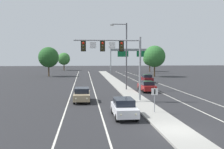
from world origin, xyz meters
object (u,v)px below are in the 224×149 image
Objects in this scene: median_sign_post at (155,96)px; car_receding_darkred at (147,78)px; car_receding_red at (147,86)px; tree_far_left_b at (49,57)px; tree_far_right_c at (150,59)px; highway_sign_gantry at (132,53)px; car_oncoming_tan at (82,95)px; tree_far_left_a at (64,59)px; car_oncoming_white at (124,108)px; street_lamp_median at (125,52)px; tree_far_right_b at (155,56)px; overhead_signal_mast at (117,53)px.

car_receding_darkred is (6.06, 28.41, -0.77)m from median_sign_post.
car_receding_red and car_receding_darkred have the same top height.
tree_far_left_b is 1.14× the size of tree_far_right_c.
car_receding_red is at bearing -97.43° from highway_sign_gantry.
car_oncoming_tan is 24.75m from car_receding_darkred.
tree_far_left_a is (-29.65, 10.69, -0.05)m from tree_far_right_c.
median_sign_post is 0.33× the size of tree_far_right_c.
tree_far_left_b is at bearing 104.50° from car_oncoming_white.
car_oncoming_white is 57.81m from highway_sign_gantry.
highway_sign_gantry is (8.13, 55.40, 4.58)m from median_sign_post.
tree_far_left_a reaches higher than car_oncoming_white.
car_oncoming_white is at bearing -66.35° from car_oncoming_tan.
car_oncoming_tan and car_receding_red have the same top height.
street_lamp_median reaches higher than car_oncoming_tan.
street_lamp_median is 18.68m from car_oncoming_white.
tree_far_right_b is at bearing -53.14° from tree_far_left_a.
tree_far_right_b is at bearing 69.39° from car_receding_darkred.
car_oncoming_tan is 1.00× the size of car_receding_darkred.
overhead_signal_mast reaches higher than tree_far_left_a.
median_sign_post is at bearing -100.83° from car_receding_red.
car_receding_darkred is 38.90m from tree_far_right_c.
tree_far_right_b is at bearing 72.84° from car_receding_red.
tree_far_left_b reaches higher than car_receding_red.
car_oncoming_white is 0.59× the size of tree_far_left_b.
street_lamp_median is 2.22× the size of car_oncoming_tan.
car_oncoming_white is at bearing -92.50° from overhead_signal_mast.
tree_far_right_c is 1.01× the size of tree_far_left_a.
overhead_signal_mast is 23.90m from car_receding_darkred.
tree_far_left_b is 27.08m from tree_far_right_b.
overhead_signal_mast reaches higher than tree_far_right_c.
tree_far_left_b is at bearing 108.14° from median_sign_post.
overhead_signal_mast is at bearing -107.49° from tree_far_right_c.
overhead_signal_mast is at bearing -81.07° from tree_far_left_a.
car_oncoming_white is (-0.34, -7.72, -4.68)m from overhead_signal_mast.
tree_far_left_a is at bearing 102.69° from street_lamp_median.
tree_far_left_b is (-12.34, 47.73, 4.12)m from car_oncoming_white.
highway_sign_gantry is at bearing 105.44° from tree_far_right_b.
tree_far_left_a is at bearing 100.07° from median_sign_post.
median_sign_post is (2.60, -6.63, -3.92)m from overhead_signal_mast.
median_sign_post is 77.77m from tree_far_left_a.
tree_far_left_a is at bearing 97.81° from car_oncoming_white.
car_oncoming_white and car_oncoming_tan have the same top height.
car_oncoming_white is 49.47m from tree_far_left_b.
tree_far_left_a reaches higher than car_receding_red.
overhead_signal_mast is 1.69× the size of car_oncoming_white.
street_lamp_median reaches higher than car_oncoming_white.
tree_far_left_b is (-21.34, 18.23, 4.12)m from car_receding_darkred.
car_receding_red is at bearing -104.53° from tree_far_right_c.
car_receding_red is 0.59× the size of tree_far_left_b.
street_lamp_median is 6.09m from car_receding_red.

